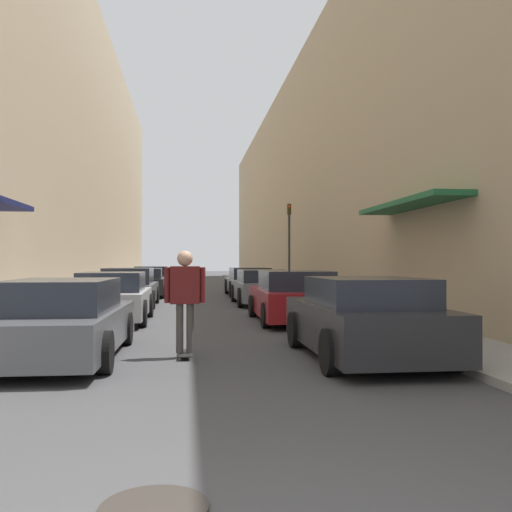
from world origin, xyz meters
TOP-DOWN VIEW (x-y plane):
  - ground at (0.00, 23.72)m, footprint 130.47×130.47m
  - curb_strip_left at (-4.30, 29.65)m, footprint 1.80×59.30m
  - curb_strip_right at (4.30, 29.65)m, footprint 1.80×59.30m
  - building_row_left at (-7.20, 29.65)m, footprint 4.90×59.30m
  - building_row_right at (7.20, 29.65)m, footprint 4.90×59.30m
  - parked_car_left_0 at (-2.36, 6.98)m, footprint 1.87×4.57m
  - parked_car_left_1 at (-2.28, 12.47)m, footprint 1.86×4.02m
  - parked_car_left_2 at (-2.39, 17.68)m, footprint 1.91×4.22m
  - parked_car_left_3 at (-2.31, 22.91)m, footprint 1.96×3.95m
  - parked_car_left_4 at (-2.26, 28.29)m, footprint 2.00×4.71m
  - parked_car_left_5 at (-2.38, 33.63)m, footprint 1.97×4.32m
  - parked_car_right_0 at (2.44, 6.42)m, footprint 1.95×4.12m
  - parked_car_right_1 at (2.35, 12.06)m, footprint 2.02×4.46m
  - parked_car_right_2 at (2.34, 18.05)m, footprint 2.07×4.52m
  - parked_car_right_3 at (2.41, 23.34)m, footprint 2.02×4.74m
  - skateboarder at (-0.43, 6.91)m, footprint 0.67×0.78m
  - manhole_cover at (-0.59, 1.22)m, footprint 0.70×0.70m
  - traffic_light at (3.91, 21.42)m, footprint 0.16×0.22m

SIDE VIEW (x-z plane):
  - ground at x=0.00m, z-range 0.00..0.00m
  - manhole_cover at x=-0.59m, z-range 0.00..0.02m
  - curb_strip_left at x=-4.30m, z-range 0.00..0.12m
  - curb_strip_right at x=4.30m, z-range 0.00..0.12m
  - parked_car_left_5 at x=-2.38m, z-range -0.02..1.17m
  - parked_car_left_0 at x=-2.36m, z-range -0.03..1.25m
  - parked_car_left_3 at x=-2.31m, z-range -0.02..1.24m
  - parked_car_right_2 at x=2.34m, z-range -0.01..1.25m
  - parked_car_left_1 at x=-2.28m, z-range -0.02..1.27m
  - parked_car_right_3 at x=2.41m, z-range -0.01..1.26m
  - parked_car_left_4 at x=-2.26m, z-range -0.02..1.27m
  - parked_car_right_1 at x=2.35m, z-range -0.03..1.29m
  - parked_car_left_2 at x=-2.39m, z-range -0.03..1.30m
  - parked_car_right_0 at x=2.44m, z-range -0.02..1.29m
  - skateboarder at x=-0.43m, z-range 0.20..1.94m
  - traffic_light at x=3.91m, z-range 0.55..4.44m
  - building_row_right at x=7.20m, z-range 0.00..12.05m
  - building_row_left at x=-7.20m, z-range 0.00..15.56m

